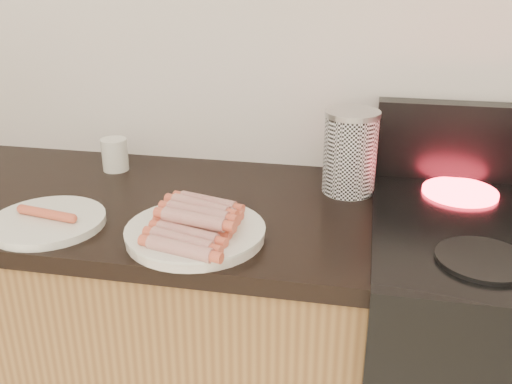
% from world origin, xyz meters
% --- Properties ---
extents(wall_back, '(4.00, 0.04, 2.60)m').
position_xyz_m(wall_back, '(0.00, 2.00, 1.30)').
color(wall_back, silver).
rests_on(wall_back, ground).
extents(burner_near_left, '(0.18, 0.18, 0.01)m').
position_xyz_m(burner_near_left, '(0.61, 1.51, 0.92)').
color(burner_near_left, black).
rests_on(burner_near_left, stove).
extents(burner_far_left, '(0.18, 0.18, 0.01)m').
position_xyz_m(burner_far_left, '(0.61, 1.84, 0.92)').
color(burner_far_left, '#FF1E2D').
rests_on(burner_far_left, stove).
extents(main_plate, '(0.39, 0.39, 0.02)m').
position_xyz_m(main_plate, '(0.03, 1.51, 0.91)').
color(main_plate, silver).
rests_on(main_plate, counter_slab).
extents(side_plate, '(0.33, 0.33, 0.02)m').
position_xyz_m(side_plate, '(-0.30, 1.51, 0.91)').
color(side_plate, white).
rests_on(side_plate, counter_slab).
extents(hotdog_pile, '(0.14, 0.29, 0.06)m').
position_xyz_m(hotdog_pile, '(0.03, 1.51, 0.94)').
color(hotdog_pile, '#A23628').
rests_on(hotdog_pile, main_plate).
extents(plain_sausages, '(0.14, 0.04, 0.02)m').
position_xyz_m(plain_sausages, '(-0.30, 1.51, 0.93)').
color(plain_sausages, '#B66E42').
rests_on(plain_sausages, side_plate).
extents(canister, '(0.13, 0.13, 0.21)m').
position_xyz_m(canister, '(0.34, 1.84, 1.00)').
color(canister, white).
rests_on(canister, counter_slab).
extents(mug, '(0.09, 0.09, 0.09)m').
position_xyz_m(mug, '(-0.30, 1.87, 0.94)').
color(mug, white).
rests_on(mug, counter_slab).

